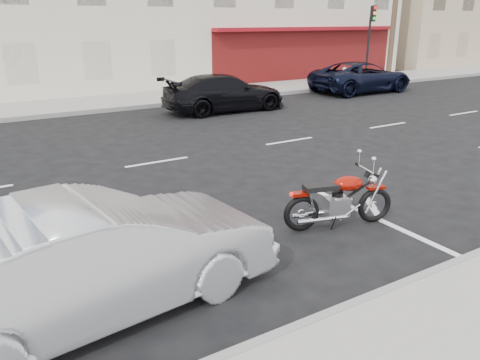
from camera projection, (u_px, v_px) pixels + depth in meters
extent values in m
plane|color=black|center=(229.00, 151.00, 12.31)|extent=(120.00, 120.00, 0.00)
cylinder|color=black|center=(368.00, 49.00, 25.14)|extent=(0.12, 0.12, 3.20)
cube|color=black|center=(373.00, 14.00, 24.44)|extent=(0.26, 0.18, 0.80)
cylinder|color=beige|center=(344.00, 75.00, 24.91)|extent=(0.20, 0.20, 0.60)
sphere|color=beige|center=(345.00, 69.00, 24.81)|extent=(0.20, 0.20, 0.20)
torus|color=black|center=(409.00, 202.00, 8.08)|extent=(0.62, 0.26, 0.61)
torus|color=black|center=(340.00, 210.00, 7.75)|extent=(0.62, 0.26, 0.61)
cube|color=#860D04|center=(412.00, 185.00, 7.97)|extent=(0.33, 0.20, 0.05)
cube|color=#860D04|center=(339.00, 191.00, 7.63)|extent=(0.30, 0.22, 0.05)
cube|color=gray|center=(374.00, 203.00, 7.88)|extent=(0.44, 0.37, 0.31)
ellipsoid|color=#860D04|center=(385.00, 181.00, 7.80)|extent=(0.58, 0.44, 0.25)
cube|color=black|center=(359.00, 184.00, 7.69)|extent=(0.61, 0.38, 0.08)
cylinder|color=silver|center=(403.00, 167.00, 7.81)|extent=(0.21, 0.62, 0.03)
sphere|color=silver|center=(408.00, 177.00, 7.91)|extent=(0.16, 0.16, 0.16)
cylinder|color=silver|center=(361.00, 216.00, 7.74)|extent=(0.85, 0.31, 0.07)
cylinder|color=silver|center=(353.00, 210.00, 7.97)|extent=(0.85, 0.31, 0.07)
cylinder|color=silver|center=(409.00, 187.00, 7.98)|extent=(0.35, 0.14, 0.73)
cylinder|color=black|center=(385.00, 193.00, 7.88)|extent=(0.72, 0.25, 0.45)
imported|color=#ADAFB5|center=(96.00, 258.00, 5.32)|extent=(4.47, 2.00, 1.43)
imported|color=black|center=(361.00, 77.00, 21.92)|extent=(5.08, 2.35, 1.41)
imported|color=black|center=(225.00, 93.00, 17.42)|extent=(4.75, 2.02, 1.36)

